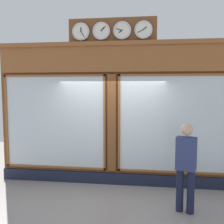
% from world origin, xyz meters
% --- Properties ---
extents(shop_facade, '(5.71, 0.42, 3.96)m').
position_xyz_m(shop_facade, '(0.00, -0.12, 1.74)').
color(shop_facade, brown).
rests_on(shop_facade, ground_plane).
extents(pedestrian, '(0.41, 0.32, 1.69)m').
position_xyz_m(pedestrian, '(-1.56, 1.23, 0.93)').
color(pedestrian, '#191E38').
rests_on(pedestrian, ground_plane).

